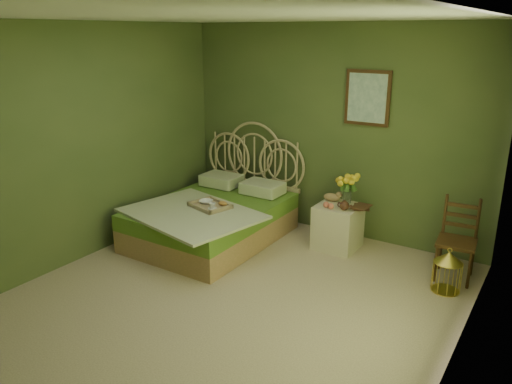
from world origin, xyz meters
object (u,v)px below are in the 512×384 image
Objects in this scene: bed at (214,216)px; birdcage at (447,272)px; chair at (459,234)px; nightstand at (339,220)px.

birdcage is (2.77, 0.18, -0.09)m from bed.
bed is at bearing -173.49° from chair.
birdcage is at bearing 3.73° from bed.
chair is at bearing 90.00° from birdcage.
bed is 2.77m from birdcage.
chair is 2.03× the size of birdcage.
bed is 2.22× the size of nightstand.
birdcage is (0.00, -0.39, -0.27)m from chair.
bed is 2.83m from chair.
chair is at bearing -0.39° from nightstand.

